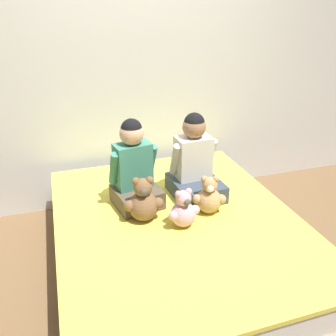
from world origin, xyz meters
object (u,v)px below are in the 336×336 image
object	(u,v)px
bed	(176,242)
teddy_bear_held_by_left_child	(143,202)
teddy_bear_held_by_right_child	(209,197)
teddy_bear_between_children	(183,211)
child_on_left	(134,170)
child_on_right	(194,164)

from	to	relation	value
bed	teddy_bear_held_by_left_child	xyz separation A→B (m)	(-0.21, 0.04, 0.34)
bed	teddy_bear_held_by_right_child	size ratio (longest dim) A/B	7.10
teddy_bear_held_by_left_child	teddy_bear_between_children	bearing A→B (deg)	-25.61
bed	teddy_bear_held_by_left_child	distance (m)	0.40
child_on_left	teddy_bear_between_children	distance (m)	0.46
child_on_right	bed	bearing A→B (deg)	-132.91
child_on_right	teddy_bear_held_by_right_child	size ratio (longest dim) A/B	2.26
child_on_right	teddy_bear_held_by_left_child	bearing A→B (deg)	-155.68
bed	teddy_bear_held_by_right_child	bearing A→B (deg)	-0.38
bed	child_on_right	bearing A→B (deg)	50.09
child_on_left	child_on_right	xyz separation A→B (m)	(0.45, 0.01, -0.02)
teddy_bear_held_by_right_child	child_on_right	bearing A→B (deg)	108.68
teddy_bear_between_children	teddy_bear_held_by_right_child	bearing A→B (deg)	15.70
teddy_bear_held_by_right_child	teddy_bear_between_children	xyz separation A→B (m)	(-0.22, -0.10, -0.01)
child_on_left	teddy_bear_held_by_left_child	distance (m)	0.26
teddy_bear_held_by_left_child	teddy_bear_held_by_right_child	distance (m)	0.45
child_on_left	teddy_bear_held_by_right_child	xyz separation A→B (m)	(0.45, -0.27, -0.15)
bed	teddy_bear_held_by_right_child	xyz separation A→B (m)	(0.23, -0.00, 0.32)
child_on_right	teddy_bear_held_by_left_child	world-z (taller)	child_on_right
bed	child_on_left	xyz separation A→B (m)	(-0.22, 0.27, 0.47)
child_on_right	teddy_bear_between_children	world-z (taller)	child_on_right
child_on_left	teddy_bear_held_by_right_child	bearing A→B (deg)	-41.30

